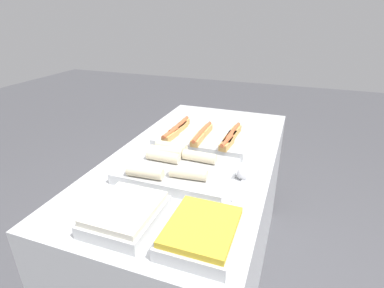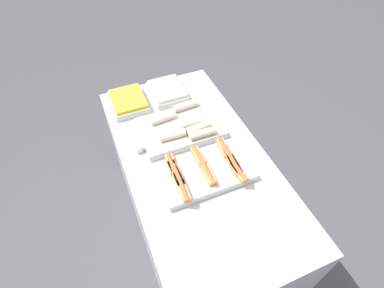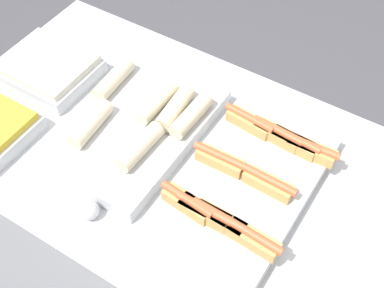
{
  "view_description": "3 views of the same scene",
  "coord_description": "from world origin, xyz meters",
  "px_view_note": "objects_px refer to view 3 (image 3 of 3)",
  "views": [
    {
      "loc": [
        -1.42,
        -0.5,
        1.66
      ],
      "look_at": [
        -0.05,
        0.0,
        1.0
      ],
      "focal_mm": 28.0,
      "sensor_mm": 36.0,
      "label": 1
    },
    {
      "loc": [
        1.08,
        -0.47,
        2.37
      ],
      "look_at": [
        -0.05,
        0.0,
        1.0
      ],
      "focal_mm": 28.0,
      "sensor_mm": 36.0,
      "label": 2
    },
    {
      "loc": [
        0.46,
        -0.81,
        2.16
      ],
      "look_at": [
        -0.05,
        0.0,
        1.0
      ],
      "focal_mm": 50.0,
      "sensor_mm": 36.0,
      "label": 3
    }
  ],
  "objects_px": {
    "tray_hotdogs": "(250,182)",
    "tray_side_back": "(48,69)",
    "serving_spoon_near": "(86,209)",
    "tray_wraps": "(136,124)"
  },
  "relations": [
    {
      "from": "serving_spoon_near",
      "to": "tray_hotdogs",
      "type": "bearing_deg",
      "value": 42.37
    },
    {
      "from": "tray_side_back",
      "to": "serving_spoon_near",
      "type": "height_order",
      "value": "tray_side_back"
    },
    {
      "from": "tray_wraps",
      "to": "tray_hotdogs",
      "type": "bearing_deg",
      "value": -1.03
    },
    {
      "from": "tray_hotdogs",
      "to": "tray_wraps",
      "type": "xyz_separation_m",
      "value": [
        -0.39,
        0.01,
        -0.0
      ]
    },
    {
      "from": "tray_hotdogs",
      "to": "serving_spoon_near",
      "type": "bearing_deg",
      "value": -137.63
    },
    {
      "from": "tray_hotdogs",
      "to": "tray_side_back",
      "type": "relative_size",
      "value": 1.83
    },
    {
      "from": "tray_side_back",
      "to": "tray_wraps",
      "type": "bearing_deg",
      "value": -6.23
    },
    {
      "from": "tray_wraps",
      "to": "serving_spoon_near",
      "type": "height_order",
      "value": "tray_wraps"
    },
    {
      "from": "tray_wraps",
      "to": "tray_side_back",
      "type": "bearing_deg",
      "value": 173.77
    },
    {
      "from": "tray_hotdogs",
      "to": "serving_spoon_near",
      "type": "relative_size",
      "value": 2.37
    }
  ]
}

